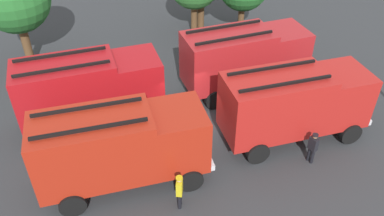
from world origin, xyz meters
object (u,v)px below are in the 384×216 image
(fire_truck_2, at_px, (89,87))
(firefighter_3, at_px, (180,190))
(fire_truck_0, at_px, (121,145))
(fire_truck_1, at_px, (295,102))
(firefighter_1, at_px, (313,147))
(firefighter_2, at_px, (71,143))
(traffic_cone_0, at_px, (225,59))
(fire_truck_3, at_px, (245,56))
(firefighter_0, at_px, (294,41))

(fire_truck_2, bearing_deg, firefighter_3, -69.11)
(fire_truck_0, bearing_deg, fire_truck_1, 5.54)
(firefighter_1, relative_size, firefighter_2, 0.99)
(firefighter_2, bearing_deg, traffic_cone_0, -127.14)
(fire_truck_1, distance_m, firefighter_2, 10.59)
(fire_truck_3, bearing_deg, firefighter_0, 27.21)
(fire_truck_2, bearing_deg, fire_truck_0, -81.39)
(firefighter_0, relative_size, traffic_cone_0, 2.44)
(firefighter_3, bearing_deg, fire_truck_3, -106.29)
(firefighter_3, xyz_separation_m, traffic_cone_0, (6.66, 9.80, -0.60))
(fire_truck_1, xyz_separation_m, firefighter_1, (-0.03, -1.88, -1.24))
(fire_truck_3, distance_m, firefighter_3, 9.42)
(firefighter_2, xyz_separation_m, firefighter_3, (3.68, -4.47, 0.02))
(fire_truck_2, height_order, firefighter_0, fire_truck_2)
(fire_truck_2, xyz_separation_m, firefighter_0, (13.59, 2.31, -1.19))
(fire_truck_3, height_order, firefighter_3, fire_truck_3)
(firefighter_0, bearing_deg, traffic_cone_0, -145.35)
(firefighter_3, bearing_deg, firefighter_1, -151.02)
(fire_truck_1, height_order, traffic_cone_0, fire_truck_1)
(fire_truck_2, distance_m, firefighter_2, 3.11)
(fire_truck_3, relative_size, traffic_cone_0, 10.33)
(fire_truck_1, height_order, firefighter_3, fire_truck_1)
(fire_truck_3, distance_m, firefighter_0, 5.67)
(fire_truck_2, height_order, firefighter_1, fire_truck_2)
(fire_truck_2, relative_size, traffic_cone_0, 10.42)
(firefighter_2, bearing_deg, firefighter_0, -136.80)
(fire_truck_1, xyz_separation_m, traffic_cone_0, (0.08, 7.66, -1.80))
(firefighter_1, height_order, firefighter_3, firefighter_3)
(fire_truck_3, xyz_separation_m, firefighter_0, (4.99, 2.40, -1.19))
(fire_truck_1, distance_m, fire_truck_3, 4.70)
(fire_truck_0, relative_size, fire_truck_2, 1.01)
(fire_truck_0, relative_size, firefighter_2, 4.44)
(fire_truck_1, xyz_separation_m, firefighter_3, (-6.58, -2.14, -1.20))
(fire_truck_2, height_order, traffic_cone_0, fire_truck_2)
(fire_truck_3, relative_size, firefighter_0, 4.24)
(firefighter_1, bearing_deg, fire_truck_3, 81.01)
(firefighter_0, relative_size, firefighter_1, 1.04)
(traffic_cone_0, bearing_deg, firefighter_2, -152.76)
(firefighter_0, distance_m, firefighter_2, 15.78)
(fire_truck_0, distance_m, firefighter_2, 3.23)
(firefighter_1, height_order, firefighter_2, firefighter_2)
(fire_truck_2, xyz_separation_m, firefighter_1, (8.78, -6.67, -1.24))
(fire_truck_2, xyz_separation_m, traffic_cone_0, (8.89, 2.87, -1.80))
(fire_truck_0, xyz_separation_m, fire_truck_1, (8.35, -0.03, 0.00))
(firefighter_2, bearing_deg, fire_truck_1, -167.21)
(fire_truck_1, xyz_separation_m, firefighter_0, (4.79, 7.10, -1.19))
(firefighter_1, xyz_separation_m, traffic_cone_0, (0.11, 9.54, -0.56))
(fire_truck_0, relative_size, fire_truck_1, 1.00)
(firefighter_2, bearing_deg, fire_truck_0, 155.33)
(fire_truck_0, height_order, firefighter_1, fire_truck_0)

